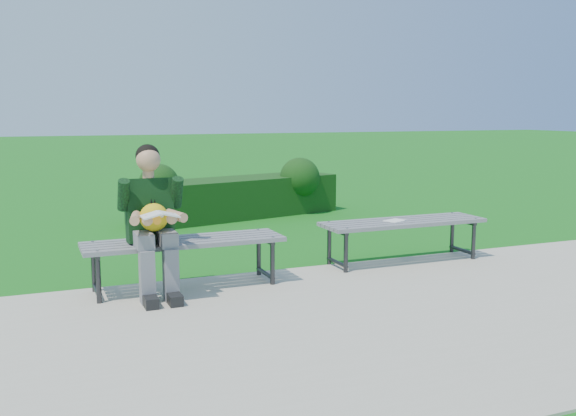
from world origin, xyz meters
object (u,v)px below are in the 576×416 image
bench_left (184,245)px  seated_boy (152,216)px  hedge (238,194)px  paper_sheet (395,221)px  bench_right (403,225)px

bench_left → seated_boy: size_ratio=1.37×
hedge → seated_boy: size_ratio=2.59×
hedge → bench_left: 4.12m
bench_left → paper_sheet: (2.30, 0.14, 0.06)m
seated_boy → paper_sheet: (2.60, 0.24, -0.24)m
hedge → paper_sheet: (0.59, -3.60, 0.11)m
hedge → seated_boy: seated_boy is taller
bench_right → seated_boy: bearing=-174.9°
bench_right → seated_boy: seated_boy is taller
bench_right → paper_sheet: bearing=180.0°
bench_left → seated_boy: seated_boy is taller
hedge → seated_boy: (-2.01, -3.84, 0.35)m
bench_left → bench_right: (2.40, 0.14, 0.00)m
hedge → bench_left: (-1.71, -3.75, 0.06)m
hedge → seated_boy: 4.35m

